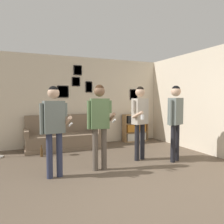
{
  "coord_description": "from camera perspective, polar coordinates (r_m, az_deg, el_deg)",
  "views": [
    {
      "loc": [
        -1.7,
        -2.6,
        1.44
      ],
      "look_at": [
        0.25,
        2.0,
        1.12
      ],
      "focal_mm": 35.0,
      "sensor_mm": 36.0,
      "label": 1
    }
  ],
  "objects": [
    {
      "name": "ground_plane",
      "position": [
        3.42,
        9.99,
        -21.27
      ],
      "size": [
        20.0,
        20.0,
        0.0
      ],
      "primitive_type": "plane",
      "color": "brown"
    },
    {
      "name": "wall_back",
      "position": [
        6.84,
        -8.55,
        2.88
      ],
      "size": [
        7.81,
        0.08,
        2.7
      ],
      "color": "beige",
      "rests_on": "ground_plane"
    },
    {
      "name": "wall_right",
      "position": [
        6.39,
        21.04,
        2.59
      ],
      "size": [
        0.06,
        6.4,
        2.7
      ],
      "color": "beige",
      "rests_on": "ground_plane"
    },
    {
      "name": "couch",
      "position": [
        6.42,
        -12.61,
        -6.64
      ],
      "size": [
        2.09,
        0.8,
        0.95
      ],
      "color": "#7A6651",
      "rests_on": "ground_plane"
    },
    {
      "name": "bookshelf",
      "position": [
        7.39,
        6.06,
        -4.11
      ],
      "size": [
        0.85,
        0.3,
        0.9
      ],
      "color": "#A87F51",
      "rests_on": "ground_plane"
    },
    {
      "name": "person_player_foreground_left",
      "position": [
        4.04,
        -14.92,
        -2.49
      ],
      "size": [
        0.53,
        0.44,
        1.66
      ],
      "color": "#2D334C",
      "rests_on": "ground_plane"
    },
    {
      "name": "person_player_foreground_center",
      "position": [
        4.32,
        -3.27,
        -1.5
      ],
      "size": [
        0.5,
        0.49,
        1.71
      ],
      "color": "brown",
      "rests_on": "ground_plane"
    },
    {
      "name": "person_watcher_holding_cup",
      "position": [
        5.07,
        7.33,
        -0.75
      ],
      "size": [
        0.48,
        0.51,
        1.71
      ],
      "color": "black",
      "rests_on": "ground_plane"
    },
    {
      "name": "person_spectator_near_bookshelf",
      "position": [
        5.12,
        16.25,
        -0.74
      ],
      "size": [
        0.46,
        0.33,
        1.72
      ],
      "color": "black",
      "rests_on": "ground_plane"
    },
    {
      "name": "bottle_on_floor",
      "position": [
        5.72,
        -17.95,
        -9.95
      ],
      "size": [
        0.07,
        0.07,
        0.29
      ],
      "color": "brown",
      "rests_on": "ground_plane"
    }
  ]
}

